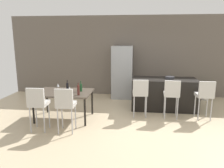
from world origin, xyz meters
name	(u,v)px	position (x,y,z in m)	size (l,w,h in m)	color
ground_plane	(146,120)	(0.00, 0.00, 0.00)	(10.00, 10.00, 0.00)	#C6B28E
back_wall	(145,56)	(0.00, 2.64, 1.45)	(10.00, 0.12, 2.90)	#665B51
kitchen_island	(164,94)	(0.56, 1.08, 0.46)	(1.92, 0.90, 0.92)	black
bar_chair_left	(140,92)	(-0.16, 0.25, 0.70)	(0.42, 0.42, 1.05)	beige
bar_chair_middle	(172,93)	(0.67, 0.25, 0.70)	(0.42, 0.42, 1.05)	beige
bar_chair_right	(205,94)	(1.51, 0.25, 0.70)	(0.42, 0.42, 1.05)	beige
dining_table	(64,94)	(-2.15, -0.11, 0.68)	(1.44, 0.98, 0.74)	#4C4238
dining_chair_near	(38,102)	(-2.47, -0.96, 0.70)	(0.42, 0.42, 1.05)	beige
dining_chair_far	(65,103)	(-1.82, -0.96, 0.70)	(0.42, 0.42, 1.05)	beige
wine_bottle_near	(78,90)	(-1.67, -0.40, 0.87)	(0.06, 0.06, 0.31)	#471E19
wine_bottle_left	(67,87)	(-2.03, -0.15, 0.87)	(0.06, 0.06, 0.32)	black
wine_bottle_far	(81,87)	(-1.71, -0.02, 0.85)	(0.07, 0.07, 0.28)	#194723
wine_glass_middle	(70,89)	(-1.94, -0.26, 0.86)	(0.07, 0.07, 0.17)	silver
wine_glass_right	(58,85)	(-2.38, 0.11, 0.86)	(0.07, 0.07, 0.17)	silver
refrigerator	(122,72)	(-0.79, 2.20, 0.92)	(0.72, 0.68, 1.84)	#939699
fruit_bowl	(170,78)	(0.72, 1.11, 0.96)	(0.26, 0.26, 0.07)	#333338
potted_plant	(206,90)	(2.11, 2.19, 0.36)	(0.41, 0.41, 0.61)	beige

